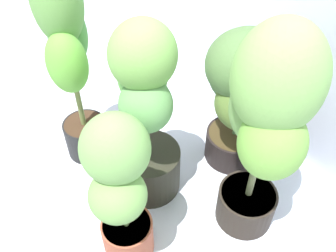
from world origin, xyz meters
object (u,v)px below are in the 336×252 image
at_px(potted_plant_back_right, 268,120).
at_px(potted_plant_front_right, 120,184).
at_px(potted_plant_front_left, 69,56).
at_px(potted_plant_center, 146,113).
at_px(potted_plant_back_center, 243,89).

bearing_deg(potted_plant_back_right, potted_plant_front_right, -96.50).
xyz_separation_m(potted_plant_front_left, potted_plant_front_right, (0.57, 0.01, -0.14)).
distance_m(potted_plant_front_left, potted_plant_back_right, 0.80).
relative_size(potted_plant_front_left, potted_plant_center, 1.16).
distance_m(potted_plant_back_center, potted_plant_back_right, 0.36).
bearing_deg(potted_plant_front_left, potted_plant_center, 32.92).
distance_m(potted_plant_back_center, potted_plant_front_right, 0.66).
relative_size(potted_plant_back_center, potted_plant_front_left, 0.71).
distance_m(potted_plant_front_left, potted_plant_center, 0.38).
distance_m(potted_plant_center, potted_plant_back_right, 0.45).
bearing_deg(potted_plant_back_right, potted_plant_front_left, -141.17).
height_order(potted_plant_front_left, potted_plant_back_right, potted_plant_front_left).
distance_m(potted_plant_back_right, potted_plant_front_right, 0.51).
height_order(potted_plant_back_center, potted_plant_front_right, potted_plant_front_right).
bearing_deg(potted_plant_center, potted_plant_back_right, 43.81).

